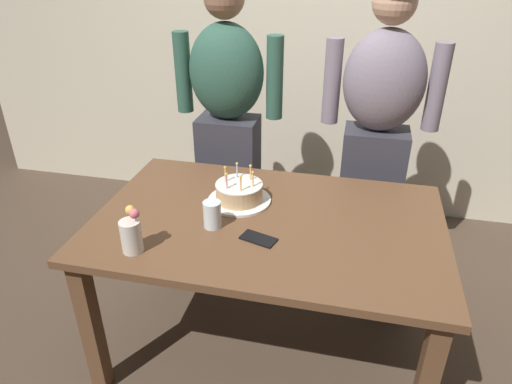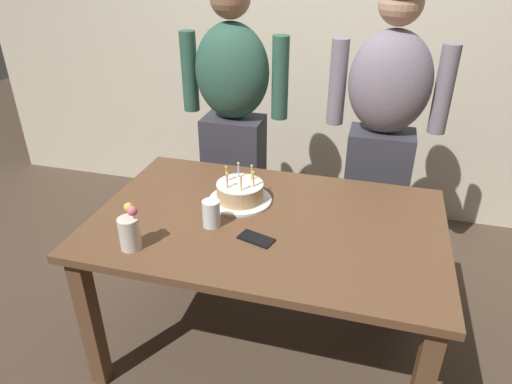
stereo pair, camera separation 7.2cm
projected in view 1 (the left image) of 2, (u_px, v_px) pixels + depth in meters
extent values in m
plane|color=#47382B|center=(266.00, 342.00, 2.35)|extent=(10.00, 10.00, 0.00)
cube|color=beige|center=(316.00, 27.00, 3.05)|extent=(5.20, 0.10, 2.60)
cube|color=brown|center=(268.00, 223.00, 2.00)|extent=(1.50, 0.96, 0.03)
cube|color=brown|center=(91.00, 327.00, 1.96)|extent=(0.07, 0.07, 0.70)
cube|color=brown|center=(166.00, 225.00, 2.66)|extent=(0.07, 0.07, 0.70)
cube|color=brown|center=(411.00, 257.00, 2.39)|extent=(0.07, 0.07, 0.70)
cylinder|color=white|center=(239.00, 200.00, 2.13)|extent=(0.29, 0.29, 0.01)
cylinder|color=tan|center=(239.00, 192.00, 2.10)|extent=(0.21, 0.21, 0.07)
cylinder|color=silver|center=(239.00, 184.00, 2.09)|extent=(0.22, 0.22, 0.01)
cylinder|color=#EAB266|center=(225.00, 175.00, 2.09)|extent=(0.01, 0.01, 0.06)
sphere|color=#F9C64C|center=(225.00, 168.00, 2.07)|extent=(0.01, 0.01, 0.01)
cylinder|color=pink|center=(227.00, 182.00, 2.03)|extent=(0.01, 0.01, 0.06)
sphere|color=#F9C64C|center=(226.00, 174.00, 2.01)|extent=(0.01, 0.01, 0.01)
cylinder|color=#EAB266|center=(241.00, 184.00, 2.01)|extent=(0.01, 0.01, 0.06)
sphere|color=#F9C64C|center=(241.00, 177.00, 1.99)|extent=(0.01, 0.01, 0.01)
cylinder|color=#EAB266|center=(253.00, 180.00, 2.05)|extent=(0.01, 0.01, 0.06)
sphere|color=#F9C64C|center=(253.00, 172.00, 2.03)|extent=(0.01, 0.01, 0.01)
cylinder|color=#EAB266|center=(251.00, 173.00, 2.11)|extent=(0.01, 0.01, 0.06)
sphere|color=#F9C64C|center=(251.00, 166.00, 2.09)|extent=(0.01, 0.01, 0.01)
cylinder|color=#93B7DB|center=(237.00, 171.00, 2.13)|extent=(0.01, 0.01, 0.06)
sphere|color=#F9C64C|center=(237.00, 164.00, 2.11)|extent=(0.01, 0.01, 0.01)
cylinder|color=silver|center=(212.00, 214.00, 1.91)|extent=(0.08, 0.08, 0.12)
cube|color=black|center=(258.00, 239.00, 1.85)|extent=(0.16, 0.11, 0.01)
cylinder|color=silver|center=(131.00, 236.00, 1.76)|extent=(0.08, 0.08, 0.13)
sphere|color=#DB6670|center=(134.00, 214.00, 1.71)|extent=(0.04, 0.04, 0.04)
sphere|color=gold|center=(130.00, 210.00, 1.73)|extent=(0.04, 0.04, 0.04)
cube|color=#33333D|center=(230.00, 190.00, 2.82)|extent=(0.34, 0.23, 0.92)
ellipsoid|color=#2D5647|center=(226.00, 72.00, 2.47)|extent=(0.41, 0.27, 0.52)
cylinder|color=#2D5647|center=(275.00, 78.00, 2.46)|extent=(0.09, 0.09, 0.44)
cylinder|color=#2D5647|center=(183.00, 73.00, 2.56)|extent=(0.09, 0.09, 0.44)
cube|color=#33333D|center=(368.00, 205.00, 2.66)|extent=(0.34, 0.23, 0.92)
ellipsoid|color=slate|center=(384.00, 81.00, 2.31)|extent=(0.41, 0.27, 0.52)
sphere|color=tan|center=(395.00, 2.00, 2.13)|extent=(0.21, 0.21, 0.21)
cylinder|color=slate|center=(437.00, 88.00, 2.30)|extent=(0.09, 0.09, 0.44)
cylinder|color=slate|center=(332.00, 82.00, 2.40)|extent=(0.09, 0.09, 0.44)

